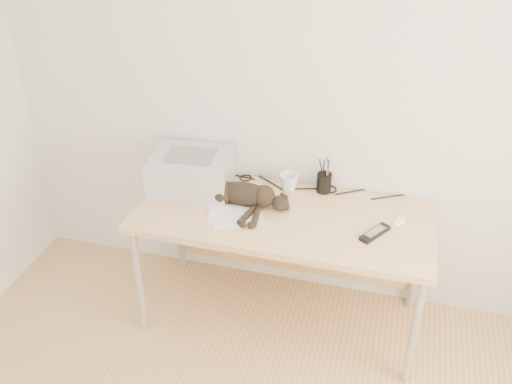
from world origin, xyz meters
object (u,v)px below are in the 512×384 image
(desk, at_px, (286,225))
(pen_cup, at_px, (324,182))
(mug, at_px, (289,182))
(mouse, at_px, (400,219))
(cat, at_px, (241,195))
(printer, at_px, (192,172))

(desk, xyz_separation_m, pen_cup, (0.17, 0.20, 0.19))
(mug, xyz_separation_m, pen_cup, (0.19, 0.04, 0.01))
(mouse, bearing_deg, desk, -156.50)
(mug, xyz_separation_m, mouse, (0.63, -0.16, -0.03))
(cat, height_order, mug, cat)
(printer, relative_size, pen_cup, 2.30)
(cat, distance_m, pen_cup, 0.49)
(pen_cup, relative_size, mouse, 2.14)
(desk, bearing_deg, cat, -168.14)
(desk, relative_size, mug, 14.59)
(printer, bearing_deg, cat, -17.86)
(desk, bearing_deg, printer, 174.77)
(pen_cup, xyz_separation_m, mouse, (0.44, -0.20, -0.04))
(printer, height_order, pen_cup, pen_cup)
(mouse, bearing_deg, printer, -159.23)
(mug, bearing_deg, desk, -81.15)
(pen_cup, bearing_deg, mouse, -24.60)
(mug, distance_m, pen_cup, 0.20)
(pen_cup, bearing_deg, desk, -129.76)
(pen_cup, bearing_deg, printer, -168.42)
(printer, relative_size, mug, 4.47)
(cat, bearing_deg, mug, 45.35)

